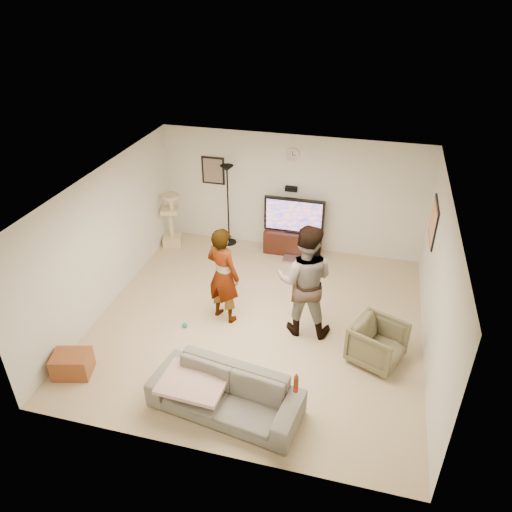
% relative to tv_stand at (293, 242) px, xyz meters
% --- Properties ---
extents(floor, '(5.50, 5.50, 0.02)m').
position_rel_tv_stand_xyz_m(floor, '(-0.12, -2.50, -0.26)').
color(floor, tan).
rests_on(floor, ground).
extents(ceiling, '(5.50, 5.50, 0.02)m').
position_rel_tv_stand_xyz_m(ceiling, '(-0.12, -2.50, 2.26)').
color(ceiling, white).
rests_on(ceiling, wall_back).
extents(wall_back, '(5.50, 0.04, 2.50)m').
position_rel_tv_stand_xyz_m(wall_back, '(-0.12, 0.25, 1.00)').
color(wall_back, beige).
rests_on(wall_back, floor).
extents(wall_front, '(5.50, 0.04, 2.50)m').
position_rel_tv_stand_xyz_m(wall_front, '(-0.12, -5.25, 1.00)').
color(wall_front, beige).
rests_on(wall_front, floor).
extents(wall_left, '(0.04, 5.50, 2.50)m').
position_rel_tv_stand_xyz_m(wall_left, '(-2.87, -2.50, 1.00)').
color(wall_left, beige).
rests_on(wall_left, floor).
extents(wall_right, '(0.04, 5.50, 2.50)m').
position_rel_tv_stand_xyz_m(wall_right, '(2.63, -2.50, 1.00)').
color(wall_right, beige).
rests_on(wall_right, floor).
extents(wall_clock, '(0.26, 0.04, 0.26)m').
position_rel_tv_stand_xyz_m(wall_clock, '(-0.12, 0.22, 1.85)').
color(wall_clock, silver).
rests_on(wall_clock, wall_back).
extents(wall_speaker, '(0.25, 0.10, 0.10)m').
position_rel_tv_stand_xyz_m(wall_speaker, '(-0.12, 0.19, 1.13)').
color(wall_speaker, black).
rests_on(wall_speaker, wall_back).
extents(picture_back, '(0.42, 0.03, 0.52)m').
position_rel_tv_stand_xyz_m(picture_back, '(-1.82, 0.23, 1.35)').
color(picture_back, '#6B5A4E').
rests_on(picture_back, wall_back).
extents(picture_right, '(0.03, 0.78, 0.62)m').
position_rel_tv_stand_xyz_m(picture_right, '(2.61, -0.90, 1.25)').
color(picture_right, tan).
rests_on(picture_right, wall_right).
extents(tv_stand, '(1.20, 0.45, 0.50)m').
position_rel_tv_stand_xyz_m(tv_stand, '(0.00, 0.00, 0.00)').
color(tv_stand, black).
rests_on(tv_stand, floor).
extents(console_box, '(0.40, 0.30, 0.07)m').
position_rel_tv_stand_xyz_m(console_box, '(0.07, -0.40, -0.22)').
color(console_box, silver).
rests_on(console_box, floor).
extents(tv, '(1.26, 0.08, 0.75)m').
position_rel_tv_stand_xyz_m(tv, '(0.00, 0.00, 0.62)').
color(tv, black).
rests_on(tv, tv_stand).
extents(tv_screen, '(1.16, 0.01, 0.66)m').
position_rel_tv_stand_xyz_m(tv_screen, '(0.00, -0.04, 0.62)').
color(tv_screen, '#DF7D44').
rests_on(tv_screen, tv).
extents(floor_lamp, '(0.32, 0.32, 1.80)m').
position_rel_tv_stand_xyz_m(floor_lamp, '(-1.45, 0.04, 0.65)').
color(floor_lamp, black).
rests_on(floor_lamp, floor).
extents(cat_tree, '(0.49, 0.49, 1.23)m').
position_rel_tv_stand_xyz_m(cat_tree, '(-2.65, -0.34, 0.36)').
color(cat_tree, tan).
rests_on(cat_tree, floor).
extents(person_left, '(0.75, 0.63, 1.75)m').
position_rel_tv_stand_xyz_m(person_left, '(-0.72, -2.54, 0.63)').
color(person_left, gray).
rests_on(person_left, floor).
extents(person_right, '(0.98, 0.78, 1.97)m').
position_rel_tv_stand_xyz_m(person_right, '(0.65, -2.52, 0.73)').
color(person_right, '#2F4C80').
rests_on(person_right, floor).
extents(sofa, '(2.19, 1.13, 0.61)m').
position_rel_tv_stand_xyz_m(sofa, '(-0.07, -4.53, 0.05)').
color(sofa, '#625E54').
rests_on(sofa, floor).
extents(throw_blanket, '(0.93, 0.75, 0.06)m').
position_rel_tv_stand_xyz_m(throw_blanket, '(-0.52, -4.53, 0.16)').
color(throw_blanket, '#D6AB9B').
rests_on(throw_blanket, sofa).
extents(beer_bottle, '(0.06, 0.06, 0.25)m').
position_rel_tv_stand_xyz_m(beer_bottle, '(0.89, -4.53, 0.48)').
color(beer_bottle, '#60260E').
rests_on(beer_bottle, sofa).
extents(armchair, '(0.98, 0.97, 0.69)m').
position_rel_tv_stand_xyz_m(armchair, '(1.89, -2.99, 0.09)').
color(armchair, brown).
rests_on(armchair, floor).
extents(side_table, '(0.63, 0.53, 0.37)m').
position_rel_tv_stand_xyz_m(side_table, '(-2.52, -4.44, -0.07)').
color(side_table, brown).
rests_on(side_table, floor).
extents(toy_ball, '(0.09, 0.09, 0.09)m').
position_rel_tv_stand_xyz_m(toy_ball, '(-1.30, -2.99, -0.21)').
color(toy_ball, '#108F86').
rests_on(toy_ball, floor).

